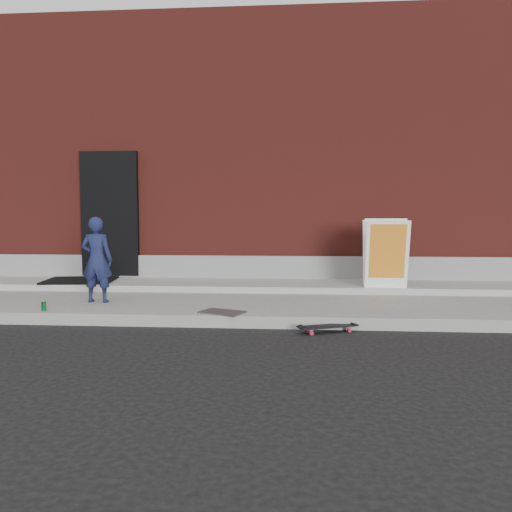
# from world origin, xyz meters

# --- Properties ---
(ground) EXTENTS (80.00, 80.00, 0.00)m
(ground) POSITION_xyz_m (0.00, 0.00, 0.00)
(ground) COLOR black
(ground) RESTS_ON ground
(sidewalk) EXTENTS (20.00, 3.00, 0.15)m
(sidewalk) POSITION_xyz_m (0.00, 1.50, 0.07)
(sidewalk) COLOR slate
(sidewalk) RESTS_ON ground
(apron) EXTENTS (20.00, 1.20, 0.10)m
(apron) POSITION_xyz_m (0.00, 2.40, 0.20)
(apron) COLOR gray
(apron) RESTS_ON sidewalk
(building) EXTENTS (20.00, 8.10, 5.00)m
(building) POSITION_xyz_m (-0.00, 6.99, 2.50)
(building) COLOR maroon
(building) RESTS_ON ground
(child) EXTENTS (0.44, 0.29, 1.20)m
(child) POSITION_xyz_m (-2.01, 0.84, 0.75)
(child) COLOR #161C3F
(child) RESTS_ON sidewalk
(skateboard) EXTENTS (0.72, 0.44, 0.08)m
(skateboard) POSITION_xyz_m (1.14, -0.12, 0.06)
(skateboard) COLOR red
(skateboard) RESTS_ON ground
(pizza_sign) EXTENTS (0.68, 0.79, 1.07)m
(pizza_sign) POSITION_xyz_m (2.17, 1.97, 0.79)
(pizza_sign) COLOR white
(pizza_sign) RESTS_ON apron
(soda_can) EXTENTS (0.07, 0.07, 0.12)m
(soda_can) POSITION_xyz_m (-2.43, 0.14, 0.21)
(soda_can) COLOR #187931
(soda_can) RESTS_ON sidewalk
(doormat) EXTENTS (1.25, 1.07, 0.03)m
(doormat) POSITION_xyz_m (-2.90, 2.30, 0.27)
(doormat) COLOR black
(doormat) RESTS_ON apron
(utility_plate) EXTENTS (0.62, 0.52, 0.02)m
(utility_plate) POSITION_xyz_m (-0.15, 0.20, 0.16)
(utility_plate) COLOR #4D4D52
(utility_plate) RESTS_ON sidewalk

